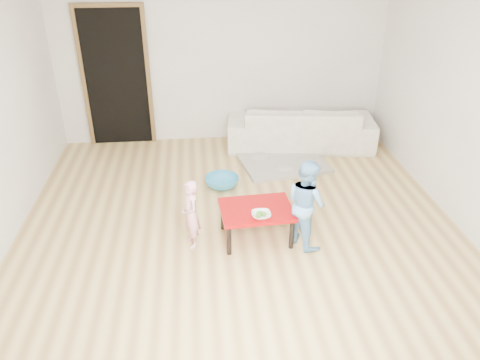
{
  "coord_description": "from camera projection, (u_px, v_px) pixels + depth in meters",
  "views": [
    {
      "loc": [
        -0.44,
        -4.57,
        3.03
      ],
      "look_at": [
        0.0,
        -0.2,
        0.65
      ],
      "focal_mm": 35.0,
      "sensor_mm": 36.0,
      "label": 1
    }
  ],
  "objects": [
    {
      "name": "child_pink",
      "position": [
        191.0,
        214.0,
        4.89
      ],
      "size": [
        0.26,
        0.32,
        0.77
      ],
      "primitive_type": "imported",
      "rotation": [
        0.0,
        0.0,
        -1.27
      ],
      "color": "pink",
      "rests_on": "floor"
    },
    {
      "name": "floor",
      "position": [
        238.0,
        221.0,
        5.48
      ],
      "size": [
        5.0,
        5.0,
        0.01
      ],
      "primitive_type": "cube",
      "color": "#A27D45",
      "rests_on": "ground"
    },
    {
      "name": "cushion",
      "position": [
        270.0,
        121.0,
        6.98
      ],
      "size": [
        0.47,
        0.43,
        0.11
      ],
      "primitive_type": "cube",
      "rotation": [
        0.0,
        0.0,
        -0.14
      ],
      "color": "orange",
      "rests_on": "sofa"
    },
    {
      "name": "right_wall",
      "position": [
        466.0,
        108.0,
        5.08
      ],
      "size": [
        0.02,
        5.0,
        2.6
      ],
      "primitive_type": "cube",
      "color": "silver",
      "rests_on": "floor"
    },
    {
      "name": "blanket",
      "position": [
        283.0,
        162.0,
        6.79
      ],
      "size": [
        1.33,
        1.17,
        0.06
      ],
      "primitive_type": null,
      "rotation": [
        0.0,
        0.0,
        0.17
      ],
      "color": "#9F978C",
      "rests_on": "floor"
    },
    {
      "name": "bowl",
      "position": [
        261.0,
        215.0,
        4.83
      ],
      "size": [
        0.2,
        0.2,
        0.05
      ],
      "primitive_type": "imported",
      "color": "white",
      "rests_on": "red_table"
    },
    {
      "name": "doorway",
      "position": [
        116.0,
        79.0,
        7.03
      ],
      "size": [
        1.02,
        0.08,
        2.11
      ],
      "primitive_type": null,
      "color": "brown",
      "rests_on": "back_wall"
    },
    {
      "name": "broccoli",
      "position": [
        261.0,
        215.0,
        4.83
      ],
      "size": [
        0.12,
        0.12,
        0.06
      ],
      "primitive_type": null,
      "color": "#2D5919",
      "rests_on": "red_table"
    },
    {
      "name": "basin",
      "position": [
        222.0,
        182.0,
        6.17
      ],
      "size": [
        0.44,
        0.44,
        0.14
      ],
      "primitive_type": "imported",
      "color": "teal",
      "rests_on": "floor"
    },
    {
      "name": "child_blue",
      "position": [
        306.0,
        203.0,
        4.89
      ],
      "size": [
        0.54,
        0.59,
        0.98
      ],
      "primitive_type": "imported",
      "rotation": [
        0.0,
        0.0,
        2.02
      ],
      "color": "#6AB2F7",
      "rests_on": "floor"
    },
    {
      "name": "back_wall",
      "position": [
        222.0,
        58.0,
        7.05
      ],
      "size": [
        5.0,
        0.02,
        2.6
      ],
      "primitive_type": "cube",
      "color": "silver",
      "rests_on": "floor"
    },
    {
      "name": "sofa",
      "position": [
        300.0,
        126.0,
        7.23
      ],
      "size": [
        2.31,
        1.14,
        0.65
      ],
      "primitive_type": "imported",
      "rotation": [
        0.0,
        0.0,
        3.02
      ],
      "color": "white",
      "rests_on": "floor"
    },
    {
      "name": "red_table",
      "position": [
        256.0,
        223.0,
        5.09
      ],
      "size": [
        0.81,
        0.63,
        0.38
      ],
      "primitive_type": null,
      "rotation": [
        0.0,
        0.0,
        0.07
      ],
      "color": "#9A0809",
      "rests_on": "floor"
    }
  ]
}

